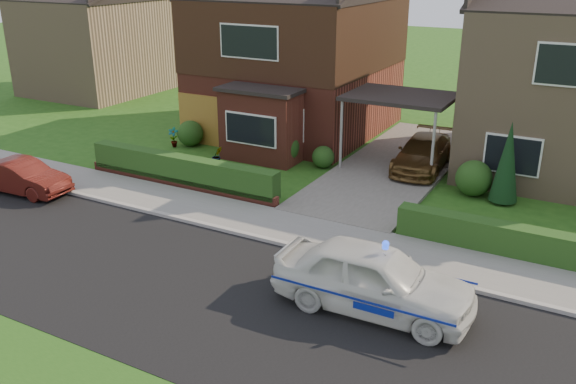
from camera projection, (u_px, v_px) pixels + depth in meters
The scene contains 23 objects.
ground at pixel (238, 302), 14.05m from camera, with size 120.00×120.00×0.00m, color #214F15.
road at pixel (238, 302), 14.05m from camera, with size 60.00×6.00×0.02m, color black.
kerb at pixel (299, 248), 16.52m from camera, with size 60.00×0.16×0.12m, color #9E9993.
sidewalk at pixel (316, 233), 17.39m from camera, with size 60.00×2.00×0.10m, color slate.
driveway at pixel (396, 165), 23.03m from camera, with size 3.80×12.00×0.12m, color #666059.
house_left at pixel (297, 45), 26.64m from camera, with size 7.50×9.53×7.25m.
carport_link at pixel (400, 98), 22.06m from camera, with size 3.80×3.00×2.77m.
garage_door at pixel (201, 120), 25.50m from camera, with size 2.20×0.10×2.10m, color #885F1D.
dwarf_wall at pixel (180, 183), 20.91m from camera, with size 7.70×0.25×0.36m, color brown.
hedge_left at pixel (183, 186), 21.10m from camera, with size 7.50×0.55×0.90m, color #123A16.
hedge_right at pixel (537, 263), 15.84m from camera, with size 7.50×0.55×0.80m, color #123A16.
shrub_left_far at pixel (190, 133), 25.42m from camera, with size 1.08×1.08×1.08m, color #123A16.
shrub_left_mid at pixel (282, 147), 23.21m from camera, with size 1.32×1.32×1.32m, color #123A16.
shrub_left_near at pixel (323, 157), 22.83m from camera, with size 0.84×0.84×0.84m, color #123A16.
shrub_right_near at pixel (474, 178), 20.10m from camera, with size 1.20×1.20×1.20m, color #123A16.
conifer_a at pixel (507, 164), 19.24m from camera, with size 0.90×0.90×2.60m, color black.
neighbour_left at pixel (96, 46), 35.14m from camera, with size 6.50×7.00×5.20m, color #9D7F60.
police_car at pixel (374, 279), 13.49m from camera, with size 4.15×4.55×1.70m.
driveway_car at pixel (423, 153), 22.31m from camera, with size 1.65×4.05×1.18m, color brown.
street_car at pixel (22, 177), 20.31m from camera, with size 3.39×1.18×1.12m, color #4C1510.
potted_plant_a at pixel (174, 138), 25.28m from camera, with size 0.44×0.29×0.83m, color gray.
potted_plant_b at pixel (217, 156), 23.03m from camera, with size 0.33×0.41×0.75m, color gray.
potted_plant_c at pixel (229, 147), 24.06m from camera, with size 0.45×0.45×0.80m, color gray.
Camera 1 is at (6.86, -10.14, 7.43)m, focal length 38.00 mm.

